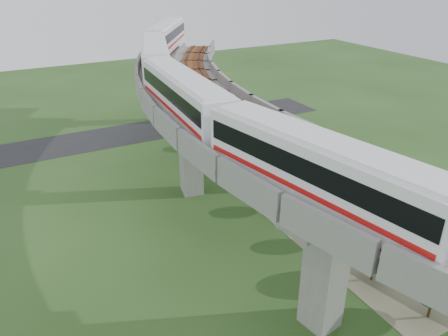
# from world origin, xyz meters

# --- Properties ---
(ground) EXTENTS (160.00, 160.00, 0.00)m
(ground) POSITION_xyz_m (0.00, 0.00, 0.00)
(ground) COLOR #2A4A1D
(ground) RESTS_ON ground
(dirt_lot) EXTENTS (18.00, 26.00, 0.04)m
(dirt_lot) POSITION_xyz_m (14.00, -2.00, 0.02)
(dirt_lot) COLOR gray
(dirt_lot) RESTS_ON ground
(asphalt_road) EXTENTS (60.00, 8.00, 0.03)m
(asphalt_road) POSITION_xyz_m (0.00, 30.00, 0.01)
(asphalt_road) COLOR #232326
(asphalt_road) RESTS_ON ground
(viaduct) EXTENTS (19.58, 73.98, 11.40)m
(viaduct) POSITION_xyz_m (3.84, 0.00, 9.05)
(viaduct) COLOR #99968E
(viaduct) RESTS_ON ground
(metro_train) EXTENTS (16.81, 60.28, 3.64)m
(metro_train) POSITION_xyz_m (1.33, 10.81, 12.31)
(metro_train) COLOR white
(metro_train) RESTS_ON ground
(fence) EXTENTS (3.87, 38.73, 1.50)m
(fence) POSITION_xyz_m (9.75, 0.00, 0.75)
(fence) COLOR #2D382D
(fence) RESTS_ON ground
(tree_0) EXTENTS (2.08, 2.08, 2.82)m
(tree_0) POSITION_xyz_m (11.02, 20.94, 1.92)
(tree_0) COLOR #382314
(tree_0) RESTS_ON ground
(tree_1) EXTENTS (2.60, 2.60, 3.65)m
(tree_1) POSITION_xyz_m (9.94, 19.22, 2.54)
(tree_1) COLOR #382314
(tree_1) RESTS_ON ground
(tree_2) EXTENTS (1.92, 1.92, 3.05)m
(tree_2) POSITION_xyz_m (7.78, 11.02, 2.22)
(tree_2) COLOR #382314
(tree_2) RESTS_ON ground
(tree_3) EXTENTS (3.07, 3.07, 3.39)m
(tree_3) POSITION_xyz_m (7.93, 8.30, 2.09)
(tree_3) COLOR #382314
(tree_3) RESTS_ON ground
(tree_4) EXTENTS (2.24, 2.24, 2.88)m
(tree_4) POSITION_xyz_m (6.73, 3.04, 1.92)
(tree_4) COLOR #382314
(tree_4) RESTS_ON ground
(tree_5) EXTENTS (2.30, 2.30, 2.86)m
(tree_5) POSITION_xyz_m (7.33, -3.62, 1.88)
(tree_5) COLOR #382314
(tree_5) RESTS_ON ground
(tree_6) EXTENTS (3.19, 3.19, 3.78)m
(tree_6) POSITION_xyz_m (7.21, -8.85, 2.42)
(tree_6) COLOR #382314
(tree_6) RESTS_ON ground
(tree_7) EXTENTS (2.85, 2.85, 3.67)m
(tree_7) POSITION_xyz_m (7.79, -13.53, 2.45)
(tree_7) COLOR #382314
(tree_7) RESTS_ON ground
(car_white) EXTENTS (3.55, 3.77, 1.26)m
(car_white) POSITION_xyz_m (14.39, -5.80, 0.67)
(car_white) COLOR white
(car_white) RESTS_ON dirt_lot
(car_red) EXTENTS (3.32, 2.94, 1.09)m
(car_red) POSITION_xyz_m (14.69, 1.18, 0.58)
(car_red) COLOR #B51210
(car_red) RESTS_ON dirt_lot
(car_dark) EXTENTS (3.83, 1.61, 1.11)m
(car_dark) POSITION_xyz_m (11.58, 1.61, 0.59)
(car_dark) COLOR black
(car_dark) RESTS_ON dirt_lot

